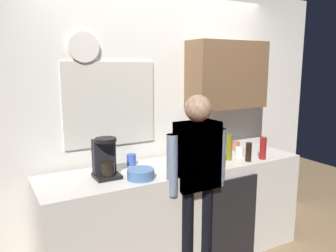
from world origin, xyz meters
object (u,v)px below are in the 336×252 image
object	(u,v)px
bottle_dark_sauce	(249,152)
cup_terracotta_mug	(236,146)
bottle_red_vinegar	(263,148)
person_at_sink	(197,173)
cup_blue_mug	(131,160)
person_guest	(197,173)
mixing_bowl	(141,174)
coffee_maker	(105,159)
bottle_green_wine	(212,151)
cup_white_mug	(239,152)
dish_soap	(182,153)
bottle_olive_oil	(229,147)

from	to	relation	value
bottle_dark_sauce	cup_terracotta_mug	size ratio (longest dim) A/B	1.96
bottle_red_vinegar	person_at_sink	distance (m)	0.82
bottle_red_vinegar	cup_blue_mug	world-z (taller)	bottle_red_vinegar
person_guest	mixing_bowl	bearing A→B (deg)	-7.60
coffee_maker	bottle_red_vinegar	distance (m)	1.52
bottle_dark_sauce	cup_terracotta_mug	distance (m)	0.42
bottle_dark_sauce	bottle_green_wine	bearing A→B (deg)	178.81
bottle_green_wine	person_at_sink	xyz separation A→B (m)	(-0.22, -0.09, -0.14)
coffee_maker	cup_blue_mug	world-z (taller)	coffee_maker
cup_blue_mug	cup_white_mug	bearing A→B (deg)	-14.02
bottle_green_wine	bottle_red_vinegar	bearing A→B (deg)	-2.14
bottle_dark_sauce	dish_soap	distance (m)	0.63
bottle_olive_oil	dish_soap	distance (m)	0.46
bottle_green_wine	person_at_sink	distance (m)	0.28
cup_terracotta_mug	person_guest	world-z (taller)	person_guest
bottle_olive_oil	person_guest	bearing A→B (deg)	-157.67
bottle_olive_oil	person_at_sink	world-z (taller)	person_at_sink
bottle_green_wine	bottle_red_vinegar	size ratio (longest dim) A/B	1.36
coffee_maker	bottle_dark_sauce	xyz separation A→B (m)	(1.33, -0.24, -0.06)
bottle_green_wine	cup_terracotta_mug	bearing A→B (deg)	32.12
bottle_olive_oil	bottle_dark_sauce	distance (m)	0.19
bottle_dark_sauce	person_at_sink	distance (m)	0.65
person_guest	person_at_sink	bearing A→B (deg)	-0.00
bottle_green_wine	person_at_sink	bearing A→B (deg)	-158.19
bottle_red_vinegar	coffee_maker	bearing A→B (deg)	170.47
bottle_olive_oil	cup_white_mug	world-z (taller)	bottle_olive_oil
cup_terracotta_mug	dish_soap	distance (m)	0.72
bottle_green_wine	mixing_bowl	size ratio (longest dim) A/B	1.36
cup_blue_mug	mixing_bowl	xyz separation A→B (m)	(-0.08, -0.39, -0.01)
mixing_bowl	dish_soap	size ratio (longest dim) A/B	1.22
bottle_green_wine	cup_white_mug	distance (m)	0.50
bottle_olive_oil	cup_terracotta_mug	distance (m)	0.40
cup_terracotta_mug	dish_soap	bearing A→B (deg)	-175.06
bottle_green_wine	cup_white_mug	size ratio (longest dim) A/B	3.16
bottle_dark_sauce	dish_soap	xyz separation A→B (m)	(-0.54, 0.32, -0.01)
cup_blue_mug	bottle_dark_sauce	bearing A→B (deg)	-23.30
mixing_bowl	person_guest	size ratio (longest dim) A/B	0.14
bottle_olive_oil	person_guest	xyz separation A→B (m)	(-0.51, -0.21, -0.11)
cup_white_mug	dish_soap	bearing A→B (deg)	166.16
bottle_red_vinegar	person_at_sink	world-z (taller)	person_at_sink
bottle_dark_sauce	cup_white_mug	distance (m)	0.18
coffee_maker	bottle_dark_sauce	bearing A→B (deg)	-10.17
bottle_red_vinegar	mixing_bowl	size ratio (longest dim) A/B	1.00
cup_terracotta_mug	cup_blue_mug	xyz separation A→B (m)	(-1.18, 0.06, 0.00)
bottle_green_wine	bottle_olive_oil	xyz separation A→B (m)	(0.29, 0.12, -0.02)
person_at_sink	cup_terracotta_mug	bearing A→B (deg)	35.27
dish_soap	person_at_sink	distance (m)	0.41
coffee_maker	person_guest	size ratio (longest dim) A/B	0.21
coffee_maker	person_guest	xyz separation A→B (m)	(0.68, -0.32, -0.13)
bottle_green_wine	coffee_maker	bearing A→B (deg)	165.81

